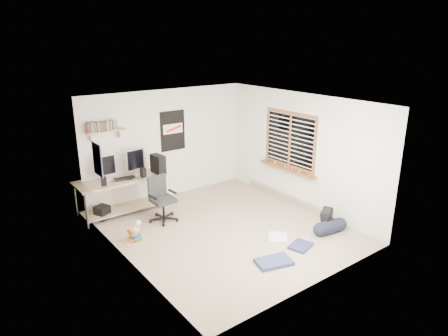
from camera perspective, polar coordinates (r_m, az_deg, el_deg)
floor at (r=7.89m, az=0.35°, el=-8.82°), size 4.00×4.50×0.01m
ceiling at (r=7.12m, az=0.39°, el=9.52°), size 4.00×4.50×0.01m
back_wall at (r=9.23m, az=-8.13°, el=3.37°), size 4.00×0.01×2.50m
left_wall at (r=6.47m, az=-13.96°, el=-3.45°), size 0.01×4.50×2.50m
right_wall at (r=8.72m, az=10.94°, el=2.34°), size 0.01×4.50×2.50m
desk at (r=8.76m, az=-14.61°, el=-3.97°), size 1.83×0.89×0.81m
monitor_left at (r=8.46m, az=-16.41°, el=-0.12°), size 0.40×0.14×0.43m
monitor_right at (r=8.65m, az=-12.54°, el=0.70°), size 0.43×0.16×0.47m
pc_tower at (r=8.61m, az=-9.40°, el=0.57°), size 0.20×0.39×0.40m
keyboard at (r=8.47m, az=-14.03°, el=-1.37°), size 0.43×0.20×0.02m
speaker_left at (r=8.14m, az=-16.82°, el=-1.81°), size 0.10×0.10×0.18m
speaker_right at (r=8.44m, az=-11.46°, el=-0.64°), size 0.11×0.11×0.20m
office_chair at (r=8.16m, az=-8.71°, el=-4.27°), size 0.66×0.66×0.93m
wall_shelf at (r=8.43m, az=-16.58°, el=5.10°), size 0.80×0.22×0.24m
poster_back_wall at (r=9.21m, az=-7.32°, el=5.29°), size 0.62×0.03×0.92m
poster_left_wall at (r=7.47m, az=-17.63°, el=1.15°), size 0.02×0.42×0.60m
window at (r=8.82m, az=9.34°, el=3.97°), size 0.10×1.50×1.26m
baseboard_heater at (r=9.25m, az=8.94°, el=-4.23°), size 0.08×2.50×0.18m
backpack at (r=8.07m, az=14.47°, el=-7.18°), size 0.33×0.30×0.36m
duffel_bag at (r=7.96m, az=14.92°, el=-8.06°), size 0.30×0.30×0.51m
tshirt at (r=7.63m, az=7.68°, el=-9.78°), size 0.52×0.53×0.04m
jeans_a at (r=6.85m, az=7.15°, el=-13.15°), size 0.67×0.52×0.06m
jeans_b at (r=7.39m, az=10.89°, el=-10.88°), size 0.49×0.42×0.05m
book_stack at (r=7.61m, az=-12.57°, el=-9.06°), size 0.44×0.38×0.26m
desk_lamp at (r=7.50m, az=-12.48°, el=-7.52°), size 0.12×0.20×0.20m
subwoofer at (r=8.66m, az=-17.00°, el=-6.07°), size 0.34×0.34×0.28m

